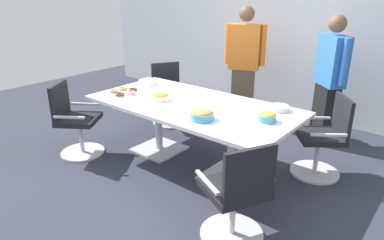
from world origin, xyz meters
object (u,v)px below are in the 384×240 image
(person_standing_1, at_px, (329,80))
(office_chair_3, at_px, (324,141))
(snack_bowl_chips_yellow, at_px, (267,117))
(office_chair_2, at_px, (237,197))
(donut_platter, at_px, (124,92))
(plate_stack, at_px, (279,108))
(office_chair_0, at_px, (169,97))
(office_chair_1, at_px, (75,123))
(conference_table, at_px, (192,114))
(person_standing_0, at_px, (244,64))
(snack_bowl_chips_orange, at_px, (160,97))
(napkin_pile, at_px, (149,82))
(snack_bowl_cookies, at_px, (202,115))

(person_standing_1, bearing_deg, office_chair_3, 150.54)
(office_chair_3, xyz_separation_m, snack_bowl_chips_yellow, (-0.37, -0.69, 0.39))
(office_chair_2, bearing_deg, snack_bowl_chips_yellow, 41.28)
(donut_platter, relative_size, plate_stack, 1.69)
(office_chair_0, xyz_separation_m, office_chair_1, (-0.15, -1.54, 0.00))
(conference_table, xyz_separation_m, plate_stack, (0.87, 0.41, 0.15))
(office_chair_1, bearing_deg, plate_stack, 83.46)
(office_chair_1, height_order, snack_bowl_chips_yellow, office_chair_1)
(person_standing_0, xyz_separation_m, snack_bowl_chips_orange, (-0.08, -1.72, -0.12))
(office_chair_1, distance_m, plate_stack, 2.46)
(office_chair_0, bearing_deg, snack_bowl_chips_orange, 69.45)
(office_chair_2, bearing_deg, napkin_pile, 90.06)
(plate_stack, xyz_separation_m, napkin_pile, (-1.83, -0.16, 0.01))
(snack_bowl_cookies, relative_size, donut_platter, 0.68)
(office_chair_0, bearing_deg, office_chair_2, 84.93)
(office_chair_1, xyz_separation_m, office_chair_2, (2.42, -0.09, 0.00))
(napkin_pile, bearing_deg, snack_bowl_cookies, -22.98)
(conference_table, bearing_deg, snack_bowl_chips_orange, -159.42)
(office_chair_3, distance_m, snack_bowl_chips_orange, 1.90)
(office_chair_2, xyz_separation_m, office_chair_3, (0.15, 1.54, 0.00))
(person_standing_1, height_order, napkin_pile, person_standing_1)
(snack_bowl_chips_yellow, relative_size, napkin_pile, 0.95)
(office_chair_0, distance_m, office_chair_1, 1.55)
(snack_bowl_chips_orange, bearing_deg, snack_bowl_chips_yellow, 7.86)
(office_chair_2, height_order, snack_bowl_chips_orange, office_chair_2)
(snack_bowl_chips_orange, bearing_deg, person_standing_0, 87.48)
(person_standing_1, distance_m, napkin_pile, 2.37)
(office_chair_3, bearing_deg, snack_bowl_cookies, 102.10)
(snack_bowl_cookies, distance_m, plate_stack, 0.87)
(snack_bowl_chips_yellow, xyz_separation_m, plate_stack, (-0.05, 0.37, -0.02))
(snack_bowl_chips_orange, bearing_deg, person_standing_1, 52.29)
(office_chair_3, relative_size, person_standing_1, 0.54)
(office_chair_0, height_order, napkin_pile, office_chair_0)
(office_chair_2, xyz_separation_m, donut_platter, (-2.04, 0.59, 0.36))
(office_chair_2, xyz_separation_m, plate_stack, (-0.27, 1.22, 0.37))
(office_chair_3, distance_m, snack_bowl_cookies, 1.43)
(donut_platter, bearing_deg, conference_table, 14.08)
(plate_stack, relative_size, napkin_pile, 1.12)
(snack_bowl_chips_yellow, bearing_deg, snack_bowl_chips_orange, -172.14)
(person_standing_0, bearing_deg, office_chair_2, 99.93)
(office_chair_0, xyz_separation_m, person_standing_0, (0.84, 0.77, 0.50))
(donut_platter, bearing_deg, person_standing_0, 71.20)
(office_chair_0, distance_m, donut_platter, 1.13)
(person_standing_0, distance_m, person_standing_1, 1.27)
(office_chair_2, height_order, plate_stack, office_chair_2)
(person_standing_0, relative_size, snack_bowl_chips_yellow, 9.68)
(office_chair_3, bearing_deg, snack_bowl_chips_yellow, 114.13)
(snack_bowl_cookies, xyz_separation_m, plate_stack, (0.47, 0.74, -0.03))
(donut_platter, height_order, napkin_pile, napkin_pile)
(conference_table, relative_size, person_standing_1, 1.43)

